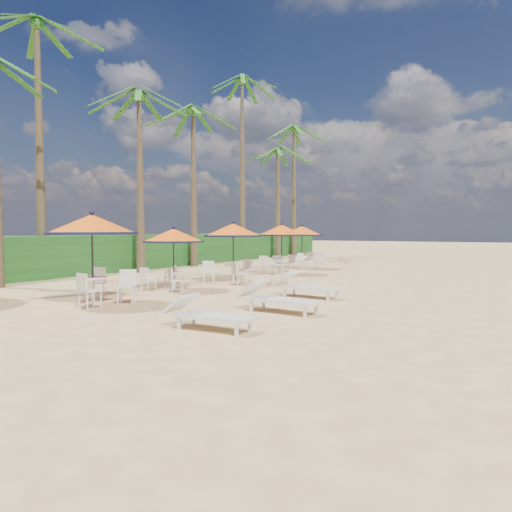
{
  "coord_description": "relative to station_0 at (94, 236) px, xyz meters",
  "views": [
    {
      "loc": [
        5.84,
        -9.63,
        2.06
      ],
      "look_at": [
        -2.44,
        4.62,
        1.2
      ],
      "focal_mm": 35.0,
      "sensor_mm": 36.0,
      "label": 1
    }
  ],
  "objects": [
    {
      "name": "ground",
      "position": [
        4.96,
        -0.02,
        -1.9
      ],
      "size": [
        160.0,
        160.0,
        0.0
      ],
      "primitive_type": "plane",
      "color": "tan",
      "rests_on": "ground"
    },
    {
      "name": "scrub_hedge",
      "position": [
        -8.54,
        10.98,
        -1.0
      ],
      "size": [
        3.0,
        40.0,
        1.8
      ],
      "primitive_type": "cube",
      "color": "#194716",
      "rests_on": "ground"
    },
    {
      "name": "station_0",
      "position": [
        0.0,
        0.0,
        0.0
      ],
      "size": [
        2.5,
        2.5,
        2.6
      ],
      "color": "black",
      "rests_on": "ground"
    },
    {
      "name": "station_1",
      "position": [
        -0.21,
        3.59,
        -0.29
      ],
      "size": [
        2.11,
        2.11,
        2.2
      ],
      "color": "black",
      "rests_on": "ground"
    },
    {
      "name": "station_2",
      "position": [
        0.28,
        6.66,
        -0.13
      ],
      "size": [
        2.32,
        2.32,
        2.42
      ],
      "color": "black",
      "rests_on": "ground"
    },
    {
      "name": "station_3",
      "position": [
        0.17,
        10.95,
        -0.14
      ],
      "size": [
        2.31,
        2.31,
        2.41
      ],
      "color": "black",
      "rests_on": "ground"
    },
    {
      "name": "station_4",
      "position": [
        -0.32,
        14.48,
        -0.18
      ],
      "size": [
        2.27,
        2.3,
        2.36
      ],
      "color": "black",
      "rests_on": "ground"
    },
    {
      "name": "lounger_near",
      "position": [
        4.74,
        -1.32,
        -1.57
      ],
      "size": [
        2.0,
        0.65,
        0.72
      ],
      "rotation": [
        0.0,
        0.0,
        0.01
      ],
      "color": "white",
      "rests_on": "ground"
    },
    {
      "name": "lounger_mid",
      "position": [
        4.96,
        1.36,
        -1.54
      ],
      "size": [
        2.24,
        0.86,
        0.79
      ],
      "rotation": [
        0.0,
        0.0,
        -0.08
      ],
      "color": "white",
      "rests_on": "ground"
    },
    {
      "name": "lounger_far",
      "position": [
        4.42,
        4.24,
        -1.55
      ],
      "size": [
        2.19,
        0.91,
        0.76
      ],
      "rotation": [
        0.0,
        0.0,
        -0.12
      ],
      "color": "white",
      "rests_on": "ground"
    },
    {
      "name": "palm_2",
      "position": [
        -7.85,
        4.16,
        8.17
      ],
      "size": [
        5.0,
        5.0,
        10.99
      ],
      "color": "brown",
      "rests_on": "ground"
    },
    {
      "name": "palm_3",
      "position": [
        -6.02,
        8.26,
        6.0
      ],
      "size": [
        5.0,
        5.0,
        8.67
      ],
      "color": "brown",
      "rests_on": "ground"
    },
    {
      "name": "palm_4",
      "position": [
        -6.47,
        13.04,
        6.27
      ],
      "size": [
        5.0,
        5.0,
        8.96
      ],
      "color": "brown",
      "rests_on": "ground"
    },
    {
      "name": "palm_5",
      "position": [
        -7.25,
        19.53,
        9.49
      ],
      "size": [
        5.0,
        5.0,
        12.42
      ],
      "color": "brown",
      "rests_on": "ground"
    },
    {
      "name": "palm_6",
      "position": [
        -6.31,
        22.98,
        5.45
      ],
      "size": [
        5.0,
        5.0,
        8.09
      ],
      "color": "brown",
      "rests_on": "ground"
    },
    {
      "name": "palm_7",
      "position": [
        -6.61,
        26.3,
        7.49
      ],
      "size": [
        5.0,
        5.0,
        10.26
      ],
      "color": "brown",
      "rests_on": "ground"
    }
  ]
}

